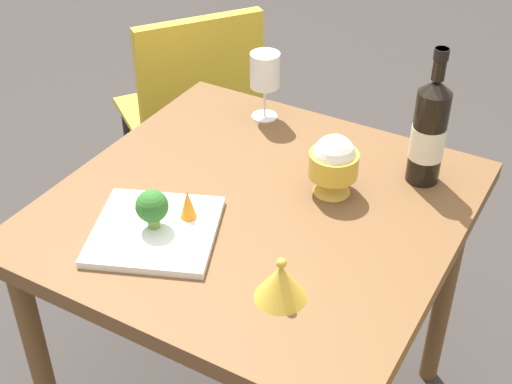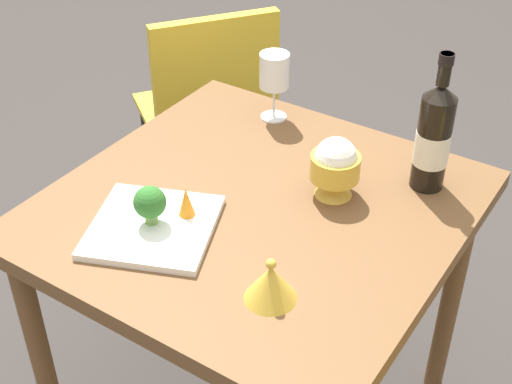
{
  "view_description": "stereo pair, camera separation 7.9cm",
  "coord_description": "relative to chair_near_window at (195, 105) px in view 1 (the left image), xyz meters",
  "views": [
    {
      "loc": [
        1.1,
        0.63,
        1.66
      ],
      "look_at": [
        0.0,
        0.0,
        0.75
      ],
      "focal_mm": 50.47,
      "sensor_mm": 36.0,
      "label": 1
    },
    {
      "loc": [
        1.06,
        0.69,
        1.66
      ],
      "look_at": [
        0.0,
        0.0,
        0.75
      ],
      "focal_mm": 50.47,
      "sensor_mm": 36.0,
      "label": 2
    }
  ],
  "objects": [
    {
      "name": "carrot_garnish_left",
      "position": [
        0.73,
        0.48,
        0.24
      ],
      "size": [
        0.04,
        0.04,
        0.07
      ],
      "color": "orange",
      "rests_on": "serving_plate"
    },
    {
      "name": "wine_bottle",
      "position": [
        0.33,
        0.85,
        0.32
      ],
      "size": [
        0.08,
        0.08,
        0.32
      ],
      "color": "black",
      "rests_on": "dining_table"
    },
    {
      "name": "rice_bowl_lid",
      "position": [
        0.83,
        0.76,
        0.23
      ],
      "size": [
        0.1,
        0.1,
        0.09
      ],
      "color": "gold",
      "rests_on": "dining_table"
    },
    {
      "name": "wine_glass",
      "position": [
        0.26,
        0.4,
        0.32
      ],
      "size": [
        0.08,
        0.08,
        0.18
      ],
      "color": "white",
      "rests_on": "dining_table"
    },
    {
      "name": "rice_bowl",
      "position": [
        0.48,
        0.7,
        0.27
      ],
      "size": [
        0.11,
        0.11,
        0.14
      ],
      "color": "gold",
      "rests_on": "dining_table"
    },
    {
      "name": "broccoli_floret",
      "position": [
        0.79,
        0.44,
        0.26
      ],
      "size": [
        0.07,
        0.07,
        0.09
      ],
      "color": "#729E4C",
      "rests_on": "serving_plate"
    },
    {
      "name": "serving_plate",
      "position": [
        0.79,
        0.44,
        0.2
      ],
      "size": [
        0.33,
        0.33,
        0.02
      ],
      "rotation": [
        0.0,
        0.0,
        0.38
      ],
      "color": "white",
      "rests_on": "dining_table"
    },
    {
      "name": "chair_near_window",
      "position": [
        0.0,
        0.0,
        0.0
      ],
      "size": [
        0.56,
        0.56,
        0.85
      ],
      "rotation": [
        0.0,
        0.0,
        2.51
      ],
      "color": "gold",
      "rests_on": "ground_plane"
    },
    {
      "name": "dining_table",
      "position": [
        0.6,
        0.57,
        0.11
      ],
      "size": [
        0.86,
        0.86,
        0.72
      ],
      "color": "brown",
      "rests_on": "ground_plane"
    }
  ]
}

